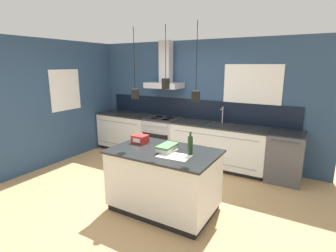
{
  "coord_description": "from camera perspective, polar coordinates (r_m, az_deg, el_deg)",
  "views": [
    {
      "loc": [
        2.4,
        -3.27,
        2.09
      ],
      "look_at": [
        0.18,
        0.56,
        1.05
      ],
      "focal_mm": 28.0,
      "sensor_mm": 36.0,
      "label": 1
    }
  ],
  "objects": [
    {
      "name": "wall_left",
      "position": [
        6.3,
        -20.45,
        5.25
      ],
      "size": [
        0.08,
        3.8,
        2.6
      ],
      "color": "navy",
      "rests_on": "ground_plane"
    },
    {
      "name": "book_stack",
      "position": [
        3.65,
        -0.2,
        -4.8
      ],
      "size": [
        0.24,
        0.34,
        0.1
      ],
      "color": "beige",
      "rests_on": "kitchen_island"
    },
    {
      "name": "red_supply_box",
      "position": [
        4.07,
        -6.09,
        -2.82
      ],
      "size": [
        0.22,
        0.19,
        0.12
      ],
      "color": "red",
      "rests_on": "kitchen_island"
    },
    {
      "name": "wall_back",
      "position": [
        5.85,
        5.29,
        5.96
      ],
      "size": [
        5.6,
        2.37,
        2.6
      ],
      "color": "navy",
      "rests_on": "ground_plane"
    },
    {
      "name": "counter_run_left",
      "position": [
        6.63,
        -9.06,
        -1.15
      ],
      "size": [
        1.39,
        0.64,
        0.91
      ],
      "color": "black",
      "rests_on": "ground_plane"
    },
    {
      "name": "ground_plane",
      "position": [
        4.57,
        -5.7,
        -14.08
      ],
      "size": [
        16.0,
        16.0,
        0.0
      ],
      "primitive_type": "plane",
      "color": "tan",
      "rests_on": "ground"
    },
    {
      "name": "paper_pile",
      "position": [
        3.48,
        1.34,
        -6.56
      ],
      "size": [
        0.44,
        0.3,
        0.01
      ],
      "color": "silver",
      "rests_on": "kitchen_island"
    },
    {
      "name": "oven_range",
      "position": [
        6.03,
        -1.25,
        -2.49
      ],
      "size": [
        0.74,
        0.66,
        0.91
      ],
      "color": "#B5B5BA",
      "rests_on": "ground_plane"
    },
    {
      "name": "bottle_on_island",
      "position": [
        3.51,
        4.86,
        -4.21
      ],
      "size": [
        0.07,
        0.07,
        0.32
      ],
      "color": "#193319",
      "rests_on": "kitchen_island"
    },
    {
      "name": "counter_run_sink",
      "position": [
        5.49,
        10.88,
        -4.27
      ],
      "size": [
        1.96,
        0.64,
        1.25
      ],
      "color": "black",
      "rests_on": "ground_plane"
    },
    {
      "name": "dishwasher",
      "position": [
        5.24,
        24.18,
        -6.16
      ],
      "size": [
        0.61,
        0.65,
        0.91
      ],
      "color": "#4C4C51",
      "rests_on": "ground_plane"
    },
    {
      "name": "kitchen_island",
      "position": [
        3.88,
        -0.92,
        -11.68
      ],
      "size": [
        1.51,
        0.96,
        0.91
      ],
      "color": "black",
      "rests_on": "ground_plane"
    }
  ]
}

